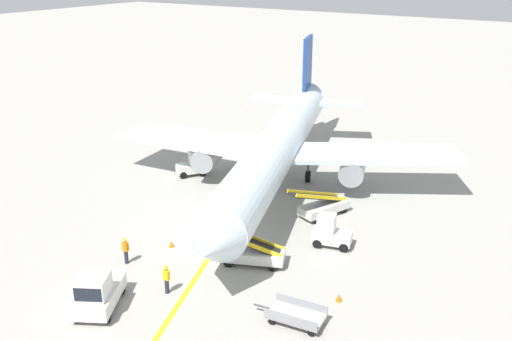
{
  "coord_description": "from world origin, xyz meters",
  "views": [
    {
      "loc": [
        20.24,
        -24.93,
        17.23
      ],
      "look_at": [
        -0.5,
        7.33,
        2.5
      ],
      "focal_mm": 39.12,
      "sensor_mm": 36.0,
      "label": 1
    }
  ],
  "objects_px": {
    "safety_cone_nose_right": "(171,244)",
    "baggage_cart_loaded": "(296,315)",
    "baggage_tug_by_cargo_door": "(330,232)",
    "safety_cone_nose_left": "(339,297)",
    "belt_loader_forward_hold": "(251,252)",
    "safety_cone_wingtip_left": "(215,224)",
    "belt_loader_aft_hold": "(323,205)",
    "ground_crew_wing_walker": "(126,250)",
    "airliner": "(278,146)",
    "baggage_tug_near_wing": "(193,164)",
    "ground_crew_marshaller": "(166,278)",
    "pushback_tug": "(97,293)"
  },
  "relations": [
    {
      "from": "safety_cone_nose_right",
      "to": "safety_cone_wingtip_left",
      "type": "bearing_deg",
      "value": 80.39
    },
    {
      "from": "baggage_cart_loaded",
      "to": "ground_crew_marshaller",
      "type": "height_order",
      "value": "ground_crew_marshaller"
    },
    {
      "from": "safety_cone_nose_left",
      "to": "airliner",
      "type": "bearing_deg",
      "value": 132.22
    },
    {
      "from": "belt_loader_aft_hold",
      "to": "ground_crew_wing_walker",
      "type": "bearing_deg",
      "value": -119.29
    },
    {
      "from": "airliner",
      "to": "baggage_tug_near_wing",
      "type": "relative_size",
      "value": 12.72
    },
    {
      "from": "belt_loader_aft_hold",
      "to": "ground_crew_marshaller",
      "type": "xyz_separation_m",
      "value": [
        -2.77,
        -13.46,
        0.13
      ]
    },
    {
      "from": "ground_crew_wing_walker",
      "to": "belt_loader_aft_hold",
      "type": "bearing_deg",
      "value": 60.71
    },
    {
      "from": "baggage_tug_by_cargo_door",
      "to": "safety_cone_nose_left",
      "type": "height_order",
      "value": "baggage_tug_by_cargo_door"
    },
    {
      "from": "airliner",
      "to": "ground_crew_marshaller",
      "type": "distance_m",
      "value": 16.84
    },
    {
      "from": "baggage_cart_loaded",
      "to": "safety_cone_wingtip_left",
      "type": "bearing_deg",
      "value": 146.73
    },
    {
      "from": "safety_cone_nose_left",
      "to": "ground_crew_marshaller",
      "type": "bearing_deg",
      "value": -152.06
    },
    {
      "from": "belt_loader_forward_hold",
      "to": "ground_crew_wing_walker",
      "type": "distance_m",
      "value": 7.46
    },
    {
      "from": "baggage_tug_by_cargo_door",
      "to": "belt_loader_forward_hold",
      "type": "distance_m",
      "value": 5.49
    },
    {
      "from": "baggage_tug_near_wing",
      "to": "ground_crew_wing_walker",
      "type": "distance_m",
      "value": 14.76
    },
    {
      "from": "belt_loader_aft_hold",
      "to": "safety_cone_nose_left",
      "type": "relative_size",
      "value": 11.66
    },
    {
      "from": "belt_loader_forward_hold",
      "to": "safety_cone_wingtip_left",
      "type": "relative_size",
      "value": 11.59
    },
    {
      "from": "baggage_tug_by_cargo_door",
      "to": "safety_cone_nose_right",
      "type": "height_order",
      "value": "baggage_tug_by_cargo_door"
    },
    {
      "from": "baggage_tug_by_cargo_door",
      "to": "ground_crew_marshaller",
      "type": "relative_size",
      "value": 1.56
    },
    {
      "from": "belt_loader_forward_hold",
      "to": "belt_loader_aft_hold",
      "type": "xyz_separation_m",
      "value": [
        0.66,
        8.34,
        0.0
      ]
    },
    {
      "from": "baggage_cart_loaded",
      "to": "baggage_tug_by_cargo_door",
      "type": "bearing_deg",
      "value": 104.19
    },
    {
      "from": "belt_loader_forward_hold",
      "to": "safety_cone_wingtip_left",
      "type": "bearing_deg",
      "value": 149.75
    },
    {
      "from": "belt_loader_aft_hold",
      "to": "safety_cone_nose_right",
      "type": "bearing_deg",
      "value": -122.66
    },
    {
      "from": "ground_crew_wing_walker",
      "to": "belt_loader_forward_hold",
      "type": "bearing_deg",
      "value": 32.7
    },
    {
      "from": "belt_loader_forward_hold",
      "to": "ground_crew_wing_walker",
      "type": "relative_size",
      "value": 3.0
    },
    {
      "from": "baggage_cart_loaded",
      "to": "ground_crew_marshaller",
      "type": "bearing_deg",
      "value": -168.93
    },
    {
      "from": "pushback_tug",
      "to": "airliner",
      "type": "bearing_deg",
      "value": 91.98
    },
    {
      "from": "ground_crew_wing_walker",
      "to": "baggage_tug_near_wing",
      "type": "bearing_deg",
      "value": 113.11
    },
    {
      "from": "belt_loader_forward_hold",
      "to": "safety_cone_nose_left",
      "type": "distance_m",
      "value": 6.21
    },
    {
      "from": "baggage_cart_loaded",
      "to": "airliner",
      "type": "bearing_deg",
      "value": 123.47
    },
    {
      "from": "pushback_tug",
      "to": "baggage_tug_by_cargo_door",
      "type": "height_order",
      "value": "pushback_tug"
    },
    {
      "from": "baggage_cart_loaded",
      "to": "safety_cone_nose_left",
      "type": "xyz_separation_m",
      "value": [
        1.01,
        2.96,
        -0.25
      ]
    },
    {
      "from": "safety_cone_nose_right",
      "to": "baggage_cart_loaded",
      "type": "bearing_deg",
      "value": -14.34
    },
    {
      "from": "airliner",
      "to": "baggage_cart_loaded",
      "type": "xyz_separation_m",
      "value": [
        9.93,
        -15.01,
        -2.95
      ]
    },
    {
      "from": "pushback_tug",
      "to": "belt_loader_aft_hold",
      "type": "bearing_deg",
      "value": 73.86
    },
    {
      "from": "belt_loader_forward_hold",
      "to": "belt_loader_aft_hold",
      "type": "height_order",
      "value": "same"
    },
    {
      "from": "safety_cone_nose_left",
      "to": "baggage_tug_by_cargo_door",
      "type": "bearing_deg",
      "value": 120.26
    },
    {
      "from": "airliner",
      "to": "baggage_tug_by_cargo_door",
      "type": "height_order",
      "value": "airliner"
    },
    {
      "from": "airliner",
      "to": "safety_cone_wingtip_left",
      "type": "relative_size",
      "value": 78.12
    },
    {
      "from": "safety_cone_nose_right",
      "to": "baggage_tug_near_wing",
      "type": "bearing_deg",
      "value": 122.46
    },
    {
      "from": "belt_loader_aft_hold",
      "to": "ground_crew_marshaller",
      "type": "height_order",
      "value": "belt_loader_aft_hold"
    },
    {
      "from": "pushback_tug",
      "to": "baggage_tug_by_cargo_door",
      "type": "bearing_deg",
      "value": 60.71
    },
    {
      "from": "ground_crew_marshaller",
      "to": "safety_cone_wingtip_left",
      "type": "height_order",
      "value": "ground_crew_marshaller"
    },
    {
      "from": "safety_cone_nose_left",
      "to": "safety_cone_nose_right",
      "type": "distance_m",
      "value": 11.49
    },
    {
      "from": "pushback_tug",
      "to": "safety_cone_nose_left",
      "type": "xyz_separation_m",
      "value": [
        10.26,
        7.45,
        -0.77
      ]
    },
    {
      "from": "belt_loader_forward_hold",
      "to": "baggage_cart_loaded",
      "type": "xyz_separation_m",
      "value": [
        5.13,
        -3.71,
        -0.31
      ]
    },
    {
      "from": "baggage_cart_loaded",
      "to": "safety_cone_nose_left",
      "type": "distance_m",
      "value": 3.14
    },
    {
      "from": "safety_cone_wingtip_left",
      "to": "ground_crew_marshaller",
      "type": "bearing_deg",
      "value": -71.76
    },
    {
      "from": "airliner",
      "to": "safety_cone_nose_right",
      "type": "bearing_deg",
      "value": -92.53
    },
    {
      "from": "belt_loader_forward_hold",
      "to": "airliner",
      "type": "bearing_deg",
      "value": 113.0
    },
    {
      "from": "belt_loader_aft_hold",
      "to": "ground_crew_wing_walker",
      "type": "xyz_separation_m",
      "value": [
        -6.94,
        -12.37,
        0.13
      ]
    }
  ]
}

